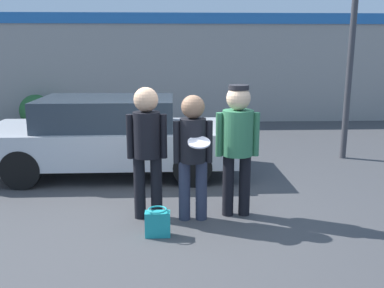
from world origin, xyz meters
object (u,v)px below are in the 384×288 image
object	(u,v)px
handbag	(158,223)
parked_car_near	(112,135)
person_right	(238,137)
person_middle_with_frisbee	(193,148)
person_left	(147,142)
shrub	(36,111)

from	to	relation	value
handbag	parked_car_near	bearing A→B (deg)	108.32
person_right	handbag	size ratio (longest dim) A/B	5.02
person_middle_with_frisbee	handbag	bearing A→B (deg)	-131.78
person_left	parked_car_near	bearing A→B (deg)	109.62
person_middle_with_frisbee	person_right	xyz separation A→B (m)	(0.58, 0.13, 0.10)
parked_car_near	shrub	distance (m)	5.36
person_left	shrub	size ratio (longest dim) A/B	1.89
handbag	shrub	bearing A→B (deg)	116.45
shrub	handbag	size ratio (longest dim) A/B	2.62
handbag	person_right	bearing A→B (deg)	31.22
person_left	parked_car_near	size ratio (longest dim) A/B	0.39
shrub	handbag	bearing A→B (deg)	-63.55
person_middle_with_frisbee	handbag	world-z (taller)	person_middle_with_frisbee
person_right	parked_car_near	size ratio (longest dim) A/B	0.40
person_middle_with_frisbee	handbag	size ratio (longest dim) A/B	4.70
person_right	shrub	size ratio (longest dim) A/B	1.91
person_left	person_right	xyz separation A→B (m)	(1.17, 0.04, 0.03)
person_left	person_middle_with_frisbee	world-z (taller)	person_left
person_left	parked_car_near	xyz separation A→B (m)	(-0.74, 2.08, -0.34)
person_right	handbag	distance (m)	1.50
parked_car_near	shrub	xyz separation A→B (m)	(-2.73, 4.60, -0.23)
person_middle_with_frisbee	parked_car_near	size ratio (longest dim) A/B	0.37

